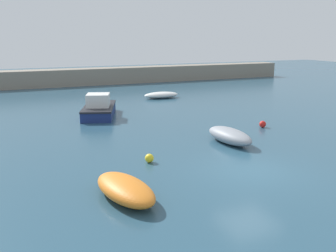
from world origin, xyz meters
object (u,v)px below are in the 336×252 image
at_px(motorboat_grey_hull, 99,108).
at_px(mooring_buoy_red, 263,124).
at_px(rowboat_blue_near, 161,95).
at_px(rowboat_white_midwater, 125,189).
at_px(mooring_buoy_yellow, 149,158).
at_px(open_tender_yellow, 230,136).

xyz_separation_m(motorboat_grey_hull, mooring_buoy_red, (8.70, -7.51, -0.37)).
xyz_separation_m(rowboat_blue_near, rowboat_white_midwater, (-9.71, -20.07, 0.07)).
bearing_deg(mooring_buoy_yellow, rowboat_blue_near, 65.78).
relative_size(rowboat_blue_near, mooring_buoy_yellow, 8.18).
height_order(rowboat_blue_near, rowboat_white_midwater, rowboat_white_midwater).
relative_size(open_tender_yellow, mooring_buoy_red, 8.09).
height_order(rowboat_blue_near, motorboat_grey_hull, motorboat_grey_hull).
distance_m(rowboat_white_midwater, motorboat_grey_hull, 14.52).
height_order(rowboat_white_midwater, open_tender_yellow, open_tender_yellow).
bearing_deg(motorboat_grey_hull, mooring_buoy_red, -111.67).
relative_size(motorboat_grey_hull, mooring_buoy_red, 12.29).
relative_size(rowboat_blue_near, rowboat_white_midwater, 0.94).
distance_m(mooring_buoy_yellow, mooring_buoy_red, 9.64).
bearing_deg(open_tender_yellow, rowboat_blue_near, -13.32).
bearing_deg(open_tender_yellow, mooring_buoy_yellow, 99.64).
bearing_deg(open_tender_yellow, motorboat_grey_hull, 22.04).
bearing_deg(motorboat_grey_hull, open_tender_yellow, -134.42).
distance_m(motorboat_grey_hull, mooring_buoy_red, 11.50).
xyz_separation_m(rowboat_white_midwater, mooring_buoy_red, (11.16, 6.80, -0.15)).
bearing_deg(open_tender_yellow, mooring_buoy_red, -64.90).
relative_size(rowboat_blue_near, mooring_buoy_red, 7.83).
bearing_deg(rowboat_white_midwater, mooring_buoy_red, 110.83).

